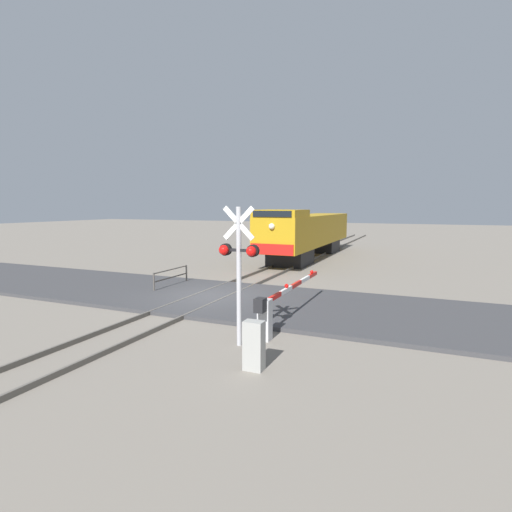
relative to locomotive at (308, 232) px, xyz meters
The scene contains 9 objects.
ground_plane 15.01m from the locomotive, 90.00° to the right, with size 160.00×160.00×0.00m, color slate.
rail_track_left 15.02m from the locomotive, 92.76° to the right, with size 0.08×80.00×0.15m, color #59544C.
rail_track_right 15.02m from the locomotive, 87.24° to the right, with size 0.08×80.00×0.15m, color #59544C.
road_surface 15.00m from the locomotive, 90.00° to the right, with size 36.00×6.34×0.14m, color #38383A.
locomotive is the anchor object (origin of this frame).
crossing_signal 20.00m from the locomotive, 79.41° to the right, with size 1.18×0.33×3.95m.
crossing_gate 18.61m from the locomotive, 77.02° to the right, with size 0.36×6.26×1.35m.
utility_cabinet 21.64m from the locomotive, 77.27° to the right, with size 0.48×0.33×1.21m, color #999993.
guard_railing 14.05m from the locomotive, 101.67° to the right, with size 0.08×2.74×0.95m.
Camera 1 is at (8.52, -14.76, 3.95)m, focal length 28.31 mm.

